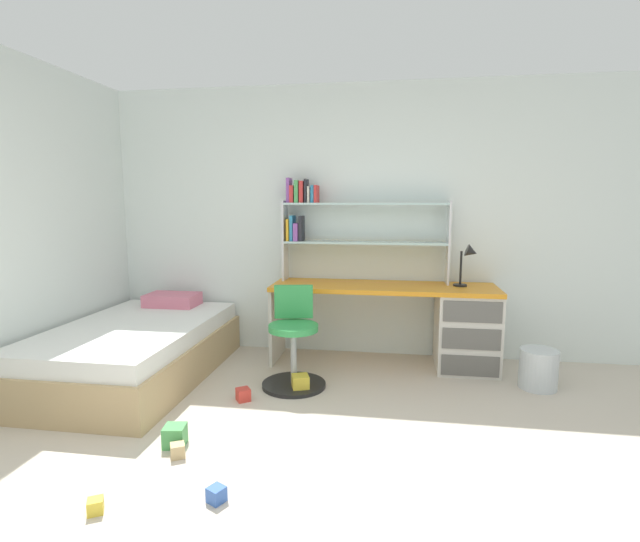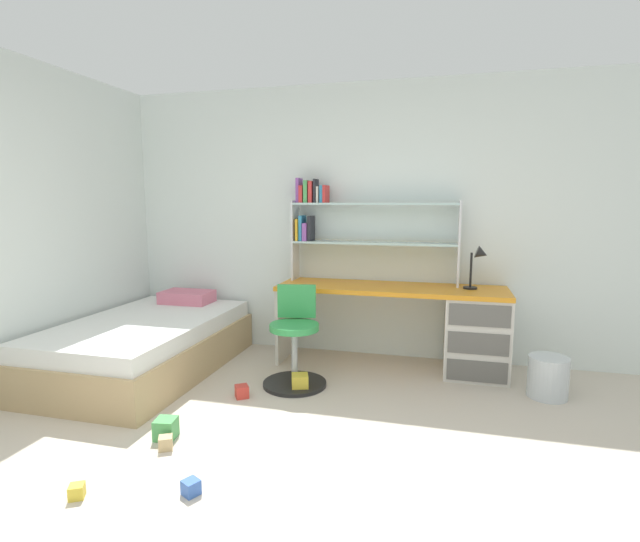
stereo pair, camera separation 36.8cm
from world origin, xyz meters
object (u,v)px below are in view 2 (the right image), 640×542
object	(u,v)px
desk	(452,326)
toy_block_yellow_0	(77,491)
toy_block_green_3	(166,428)
swivel_chair	(295,346)
bookshelf_hutch	(349,221)
toy_block_red_4	(242,391)
toy_block_yellow_5	(300,382)
toy_block_natural_1	(166,443)
toy_block_blue_2	(191,487)
waste_bin	(548,377)
desk_lamp	(479,261)
bed_platform	(146,345)

from	to	relation	value
desk	toy_block_yellow_0	size ratio (longest dim) A/B	28.31
toy_block_green_3	swivel_chair	bearing A→B (deg)	64.21
bookshelf_hutch	swivel_chair	bearing A→B (deg)	-109.11
toy_block_yellow_0	toy_block_green_3	bearing A→B (deg)	82.33
swivel_chair	toy_block_red_4	distance (m)	0.55
toy_block_red_4	toy_block_yellow_0	bearing A→B (deg)	-102.13
desk	toy_block_yellow_5	world-z (taller)	desk
toy_block_natural_1	bookshelf_hutch	bearing A→B (deg)	70.14
swivel_chair	toy_block_blue_2	world-z (taller)	swivel_chair
swivel_chair	toy_block_green_3	distance (m)	1.22
toy_block_yellow_0	toy_block_natural_1	distance (m)	0.57
bookshelf_hutch	toy_block_red_4	size ratio (longest dim) A/B	16.38
bookshelf_hutch	toy_block_yellow_5	world-z (taller)	bookshelf_hutch
toy_block_yellow_0	desk	bearing A→B (deg)	52.04
waste_bin	toy_block_green_3	world-z (taller)	waste_bin
bookshelf_hutch	waste_bin	size ratio (longest dim) A/B	4.85
toy_block_blue_2	toy_block_yellow_5	bearing A→B (deg)	84.47
swivel_chair	waste_bin	xyz separation A→B (m)	(1.96, 0.25, -0.16)
swivel_chair	toy_block_green_3	size ratio (longest dim) A/B	6.31
desk_lamp	toy_block_natural_1	size ratio (longest dim) A/B	4.76
bookshelf_hutch	toy_block_yellow_0	bearing A→B (deg)	-109.24
swivel_chair	toy_block_blue_2	size ratio (longest dim) A/B	10.39
bookshelf_hutch	bed_platform	xyz separation A→B (m)	(-1.66, -0.85, -1.07)
bed_platform	toy_block_yellow_5	world-z (taller)	bed_platform
waste_bin	toy_block_red_4	bearing A→B (deg)	-164.98
bed_platform	toy_block_green_3	size ratio (longest dim) A/B	15.28
toy_block_yellow_0	toy_block_yellow_5	bearing A→B (deg)	67.04
swivel_chair	toy_block_green_3	bearing A→B (deg)	-115.79
bed_platform	waste_bin	size ratio (longest dim) A/B	6.13
toy_block_blue_2	desk_lamp	bearing A→B (deg)	55.87
waste_bin	toy_block_yellow_5	size ratio (longest dim) A/B	2.46
toy_block_yellow_0	waste_bin	bearing A→B (deg)	37.67
swivel_chair	bed_platform	distance (m)	1.38
desk	toy_block_green_3	bearing A→B (deg)	-135.85
toy_block_natural_1	toy_block_blue_2	xyz separation A→B (m)	(0.38, -0.37, -0.00)
desk_lamp	toy_block_yellow_0	xyz separation A→B (m)	(-2.05, -2.40, -0.96)
toy_block_green_3	toy_block_red_4	distance (m)	0.74
waste_bin	toy_block_natural_1	world-z (taller)	waste_bin
bookshelf_hutch	toy_block_green_3	world-z (taller)	bookshelf_hutch
desk_lamp	waste_bin	bearing A→B (deg)	-38.56
bookshelf_hutch	toy_block_yellow_0	world-z (taller)	bookshelf_hutch
toy_block_red_4	toy_block_yellow_5	bearing A→B (deg)	32.28
toy_block_yellow_0	toy_block_red_4	size ratio (longest dim) A/B	0.76
bookshelf_hutch	toy_block_red_4	world-z (taller)	bookshelf_hutch
desk_lamp	swivel_chair	distance (m)	1.72
swivel_chair	bed_platform	bearing A→B (deg)	-178.65
toy_block_natural_1	toy_block_yellow_0	bearing A→B (deg)	-106.90
desk	toy_block_natural_1	bearing A→B (deg)	-132.63
bed_platform	toy_block_yellow_5	distance (m)	1.46
bed_platform	toy_block_yellow_0	bearing A→B (deg)	-65.86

